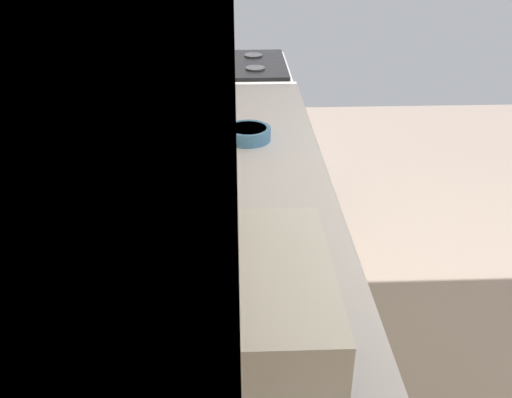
# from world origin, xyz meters

# --- Properties ---
(wall_back) EXTENTS (4.51, 0.12, 2.60)m
(wall_back) POSITION_xyz_m (0.00, 1.65, 1.30)
(wall_back) COLOR beige
(wall_back) RESTS_ON ground_plane
(oven_range) EXTENTS (0.66, 0.63, 1.09)m
(oven_range) POSITION_xyz_m (1.63, 1.28, 0.47)
(oven_range) COLOR #B7BABF
(oven_range) RESTS_ON ground_plane
(microwave) EXTENTS (0.45, 0.39, 0.26)m
(microwave) POSITION_xyz_m (-0.75, 1.30, 1.05)
(microwave) COLOR white
(microwave) RESTS_ON counter_run
(bowl) EXTENTS (0.18, 0.18, 0.05)m
(bowl) POSITION_xyz_m (0.50, 1.24, 0.94)
(bowl) COLOR #4C8CBF
(bowl) RESTS_ON counter_run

